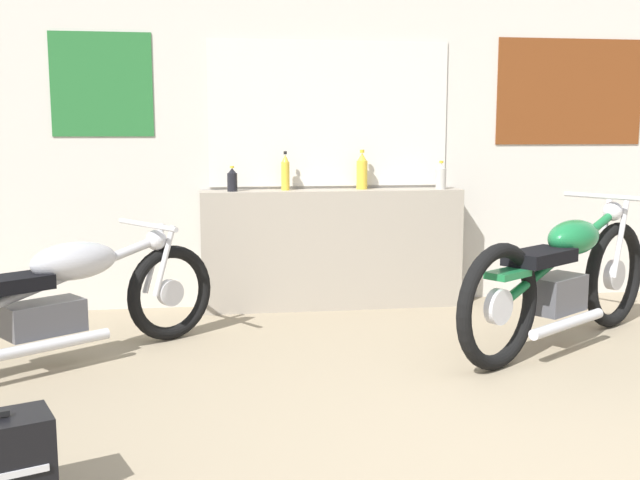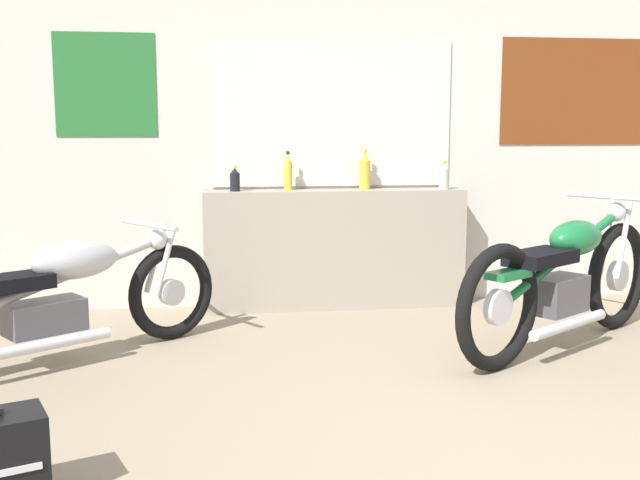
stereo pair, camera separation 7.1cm
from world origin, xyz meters
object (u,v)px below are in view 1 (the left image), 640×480
object	(u,v)px
bottle_center	(362,172)
motorcycle_silver	(56,298)
bottle_leftmost	(232,180)
motorcycle_green	(563,277)
bottle_left_center	(285,173)
bottle_right_center	(441,177)

from	to	relation	value
bottle_center	motorcycle_silver	size ratio (longest dim) A/B	0.17
bottle_leftmost	motorcycle_green	size ratio (longest dim) A/B	0.10
motorcycle_silver	motorcycle_green	bearing A→B (deg)	-1.10
bottle_leftmost	motorcycle_silver	xyz separation A→B (m)	(-1.05, -1.17, -0.59)
bottle_center	motorcycle_green	xyz separation A→B (m)	(1.01, -1.29, -0.59)
bottle_center	motorcycle_green	size ratio (longest dim) A/B	0.17
bottle_left_center	bottle_right_center	distance (m)	1.18
motorcycle_silver	bottle_leftmost	bearing A→B (deg)	48.12
bottle_right_center	bottle_center	bearing A→B (deg)	171.55
motorcycle_green	motorcycle_silver	bearing A→B (deg)	178.90
motorcycle_green	bottle_leftmost	bearing A→B (deg)	148.35
bottle_leftmost	bottle_right_center	xyz separation A→B (m)	(1.57, -0.03, 0.01)
bottle_leftmost	bottle_right_center	world-z (taller)	bottle_right_center
bottle_leftmost	bottle_right_center	distance (m)	1.57
bottle_leftmost	bottle_center	distance (m)	0.98
bottle_left_center	bottle_center	size ratio (longest dim) A/B	0.97
bottle_leftmost	motorcycle_green	bearing A→B (deg)	-31.65
bottle_center	bottle_right_center	world-z (taller)	bottle_center
bottle_left_center	bottle_right_center	size ratio (longest dim) A/B	1.35
bottle_center	motorcycle_silver	xyz separation A→B (m)	(-2.03, -1.23, -0.64)
bottle_leftmost	bottle_right_center	size ratio (longest dim) A/B	0.86
bottle_center	motorcycle_green	bearing A→B (deg)	-51.87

